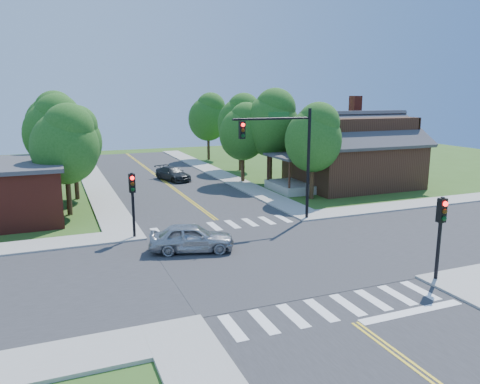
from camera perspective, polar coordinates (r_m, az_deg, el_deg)
name	(u,v)px	position (r m, az deg, el deg)	size (l,w,h in m)	color
ground	(266,257)	(23.83, 3.15, -7.96)	(100.00, 100.00, 0.00)	#355A1C
road_ns	(266,257)	(23.82, 3.15, -7.91)	(10.00, 90.00, 0.04)	#2D2D30
road_ew	(266,257)	(23.82, 3.15, -7.90)	(90.00, 10.00, 0.04)	#2D2D30
intersection_patch	(266,257)	(23.83, 3.15, -7.96)	(10.20, 10.20, 0.06)	#2D2D30
sidewalk_ne	(347,181)	(44.85, 12.89, 1.28)	(40.00, 40.00, 0.14)	#9E9B93
crosswalk_north	(223,225)	(29.26, -2.03, -4.06)	(8.85, 2.00, 0.01)	white
crosswalk_south	(334,307)	(18.82, 11.44, -13.63)	(8.85, 2.00, 0.01)	white
centerline	(266,256)	(23.81, 3.15, -7.85)	(0.30, 90.00, 0.01)	yellow
stop_bar	(412,313)	(19.29, 20.20, -13.65)	(4.60, 0.45, 0.09)	white
signal_mast_ne	(285,147)	(29.34, 5.54, 5.50)	(5.30, 0.42, 7.20)	black
signal_pole_se	(441,223)	(21.79, 23.30, -3.50)	(0.34, 0.42, 3.80)	black
signal_pole_nw	(133,193)	(26.69, -12.97, -0.14)	(0.34, 0.42, 3.80)	black
house_ne	(352,149)	(42.70, 13.52, 5.15)	(13.05, 8.80, 7.11)	#361C13
tree_e_a	(315,136)	(36.49, 9.08, 6.76)	(4.42, 4.20, 7.51)	#382314
tree_e_b	(272,121)	(42.74, 3.93, 8.59)	(5.08, 4.82, 8.63)	#382314
tree_e_c	(241,120)	(50.02, 0.15, 8.78)	(4.83, 4.59, 8.22)	#382314
tree_e_d	(209,116)	(58.39, -3.82, 9.24)	(4.88, 4.63, 8.29)	#382314
tree_w_a	(66,142)	(33.11, -20.44, 5.68)	(4.43, 4.21, 7.53)	#382314
tree_w_b	(55,129)	(40.09, -21.59, 7.13)	(4.79, 4.55, 8.15)	#382314
tree_w_c	(53,122)	(47.80, -21.82, 7.96)	(4.95, 4.70, 8.42)	#382314
tree_w_d	(56,129)	(57.83, -21.53, 7.15)	(3.73, 3.54, 6.34)	#382314
tree_house	(244,130)	(42.88, 0.48, 7.53)	(4.34, 4.13, 7.38)	#382314
tree_bldg	(74,138)	(38.09, -19.55, 6.21)	(4.28, 4.07, 7.28)	#382314
car_silver	(192,238)	(24.47, -5.92, -5.63)	(4.68, 2.92, 1.49)	#AAADB1
car_dgrey	(173,174)	(44.78, -8.18, 2.18)	(3.06, 4.73, 1.28)	#27292B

